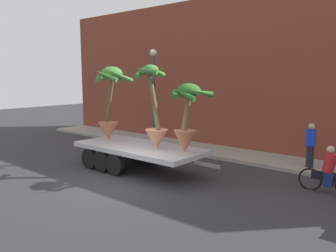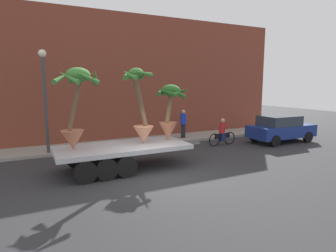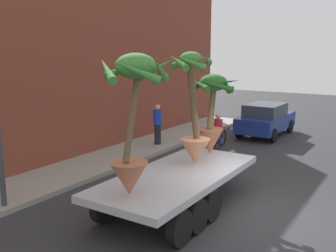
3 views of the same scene
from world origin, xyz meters
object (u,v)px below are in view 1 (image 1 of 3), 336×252
potted_palm_rear (187,116)px  cyclist (329,172)px  pedestrian_near_gate (311,144)px  flatbed_trailer (134,150)px  potted_palm_middle (154,114)px  potted_palm_front (110,100)px  street_lamp (153,84)px

potted_palm_rear → cyclist: bearing=22.8°
potted_palm_rear → pedestrian_near_gate: (2.95, 4.00, -1.24)m
flatbed_trailer → potted_palm_middle: 1.84m
flatbed_trailer → potted_palm_middle: potted_palm_middle is taller
potted_palm_rear → potted_palm_front: 3.93m
potted_palm_rear → potted_palm_middle: (-1.38, -0.14, -0.02)m
cyclist → street_lamp: bearing=168.8°
pedestrian_near_gate → potted_palm_middle: bearing=-136.4°
potted_palm_front → pedestrian_near_gate: (6.86, 4.05, -1.63)m
flatbed_trailer → potted_palm_middle: (1.05, 0.01, 1.51)m
potted_palm_rear → potted_palm_middle: potted_palm_middle is taller
flatbed_trailer → potted_palm_rear: 2.88m
potted_palm_front → pedestrian_near_gate: bearing=30.6°
street_lamp → potted_palm_front: bearing=-76.9°
potted_palm_front → potted_palm_middle: bearing=-1.9°
potted_palm_front → street_lamp: (-0.84, 3.59, 0.56)m
potted_palm_middle → street_lamp: size_ratio=0.64×
cyclist → street_lamp: 9.49m
flatbed_trailer → street_lamp: bearing=122.0°
flatbed_trailer → street_lamp: 5.01m
pedestrian_near_gate → potted_palm_rear: bearing=-126.5°
potted_palm_front → cyclist: potted_palm_front is taller
potted_palm_middle → cyclist: 6.13m
potted_palm_rear → potted_palm_front: size_ratio=0.79×
potted_palm_middle → potted_palm_front: bearing=178.1°
potted_palm_rear → pedestrian_near_gate: 5.12m
potted_palm_front → pedestrian_near_gate: 8.13m
flatbed_trailer → pedestrian_near_gate: 6.80m
pedestrian_near_gate → street_lamp: bearing=-176.6°
potted_palm_middle → cyclist: potted_palm_middle is taller
potted_palm_middle → pedestrian_near_gate: 6.12m
potted_palm_middle → street_lamp: 5.08m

